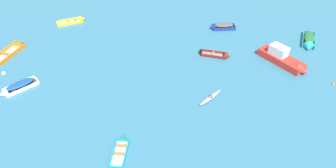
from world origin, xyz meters
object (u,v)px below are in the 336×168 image
at_px(rowboat_turquoise_near_right, 122,144).
at_px(mooring_buoy_trailing, 333,85).
at_px(rowboat_deep_blue_far_back, 220,27).
at_px(rowboat_orange_cluster_outer, 16,48).
at_px(rowboat_turquoise_cluster_inner, 309,42).
at_px(mooring_buoy_near_foreground, 4,73).
at_px(rowboat_yellow_midfield_left, 77,20).
at_px(rowboat_maroon_back_row_center, 221,55).
at_px(motor_launch_red_center, 284,59).
at_px(kayak_grey_back_row_left, 210,97).
at_px(rowboat_white_distant_center, 14,88).

xyz_separation_m(rowboat_turquoise_near_right, mooring_buoy_trailing, (19.18, 8.01, -0.14)).
xyz_separation_m(rowboat_deep_blue_far_back, rowboat_orange_cluster_outer, (-23.22, -5.44, -0.09)).
xyz_separation_m(rowboat_deep_blue_far_back, rowboat_turquoise_cluster_inner, (9.82, -3.26, 0.04)).
bearing_deg(mooring_buoy_trailing, rowboat_turquoise_near_right, -157.33).
xyz_separation_m(rowboat_turquoise_near_right, mooring_buoy_near_foreground, (-13.32, 8.67, -0.14)).
relative_size(rowboat_yellow_midfield_left, rowboat_turquoise_cluster_inner, 0.87).
xyz_separation_m(rowboat_maroon_back_row_center, rowboat_turquoise_cluster_inner, (10.24, 2.85, 0.18)).
height_order(rowboat_yellow_midfield_left, mooring_buoy_near_foreground, rowboat_yellow_midfield_left).
height_order(rowboat_maroon_back_row_center, rowboat_orange_cluster_outer, rowboat_orange_cluster_outer).
distance_m(motor_launch_red_center, mooring_buoy_near_foreground, 28.69).
height_order(rowboat_deep_blue_far_back, mooring_buoy_trailing, rowboat_deep_blue_far_back).
distance_m(kayak_grey_back_row_left, rowboat_orange_cluster_outer, 22.45).
height_order(rowboat_white_distant_center, mooring_buoy_near_foreground, rowboat_white_distant_center).
bearing_deg(rowboat_deep_blue_far_back, rowboat_turquoise_cluster_inner, -18.37).
xyz_separation_m(rowboat_white_distant_center, rowboat_turquoise_cluster_inner, (30.13, 9.19, 0.06)).
bearing_deg(rowboat_orange_cluster_outer, rowboat_white_distant_center, -67.48).
distance_m(rowboat_maroon_back_row_center, rowboat_white_distant_center, 20.88).
xyz_separation_m(rowboat_turquoise_near_right, motor_launch_red_center, (15.24, 11.29, 0.43)).
bearing_deg(rowboat_yellow_midfield_left, rowboat_white_distant_center, -99.44).
bearing_deg(rowboat_yellow_midfield_left, rowboat_maroon_back_row_center, -22.79).
relative_size(rowboat_turquoise_near_right, rowboat_white_distant_center, 0.96).
height_order(rowboat_turquoise_near_right, rowboat_deep_blue_far_back, rowboat_deep_blue_far_back).
xyz_separation_m(rowboat_deep_blue_far_back, motor_launch_red_center, (5.97, -7.26, 0.28)).
bearing_deg(mooring_buoy_trailing, rowboat_yellow_midfield_left, 157.09).
bearing_deg(mooring_buoy_near_foreground, rowboat_deep_blue_far_back, 23.61).
bearing_deg(rowboat_deep_blue_far_back, rowboat_white_distant_center, -148.50).
height_order(kayak_grey_back_row_left, rowboat_maroon_back_row_center, rowboat_maroon_back_row_center).
height_order(rowboat_yellow_midfield_left, rowboat_maroon_back_row_center, rowboat_yellow_midfield_left).
relative_size(rowboat_turquoise_near_right, kayak_grey_back_row_left, 1.29).
bearing_deg(kayak_grey_back_row_left, rowboat_yellow_midfield_left, 138.35).
bearing_deg(kayak_grey_back_row_left, mooring_buoy_near_foreground, 171.54).
height_order(rowboat_yellow_midfield_left, rowboat_turquoise_cluster_inner, rowboat_turquoise_cluster_inner).
xyz_separation_m(rowboat_maroon_back_row_center, motor_launch_red_center, (6.39, -1.14, 0.42)).
relative_size(rowboat_turquoise_near_right, rowboat_maroon_back_row_center, 0.93).
height_order(rowboat_yellow_midfield_left, kayak_grey_back_row_left, rowboat_yellow_midfield_left).
xyz_separation_m(motor_launch_red_center, rowboat_turquoise_cluster_inner, (3.85, 4.00, -0.23)).
bearing_deg(mooring_buoy_near_foreground, motor_launch_red_center, 5.24).
bearing_deg(mooring_buoy_trailing, mooring_buoy_near_foreground, 178.85).
distance_m(rowboat_orange_cluster_outer, mooring_buoy_trailing, 33.52).
bearing_deg(motor_launch_red_center, rowboat_maroon_back_row_center, 169.89).
bearing_deg(rowboat_turquoise_near_right, rowboat_turquoise_cluster_inner, 38.68).
height_order(rowboat_yellow_midfield_left, motor_launch_red_center, motor_launch_red_center).
distance_m(rowboat_white_distant_center, mooring_buoy_near_foreground, 3.45).
xyz_separation_m(kayak_grey_back_row_left, rowboat_white_distant_center, (-18.26, 0.48, 0.14)).
height_order(rowboat_turquoise_near_right, rowboat_white_distant_center, rowboat_white_distant_center).
xyz_separation_m(kayak_grey_back_row_left, rowboat_maroon_back_row_center, (1.63, 6.81, 0.02)).
bearing_deg(mooring_buoy_near_foreground, mooring_buoy_trailing, -1.15).
bearing_deg(kayak_grey_back_row_left, rowboat_turquoise_near_right, -142.13).
bearing_deg(rowboat_yellow_midfield_left, kayak_grey_back_row_left, -41.65).
bearing_deg(rowboat_deep_blue_far_back, rowboat_turquoise_near_right, -116.56).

